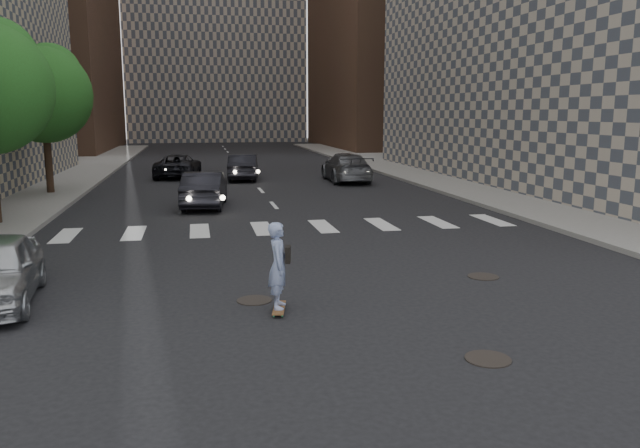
# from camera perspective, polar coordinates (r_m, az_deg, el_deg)

# --- Properties ---
(ground) EXTENTS (160.00, 160.00, 0.00)m
(ground) POSITION_cam_1_polar(r_m,az_deg,el_deg) (11.80, 4.36, -8.14)
(ground) COLOR black
(ground) RESTS_ON ground
(sidewalk_right) EXTENTS (13.00, 80.00, 0.15)m
(sidewalk_right) POSITION_cam_1_polar(r_m,az_deg,el_deg) (35.63, 18.32, 3.82)
(sidewalk_right) COLOR gray
(sidewalk_right) RESTS_ON ground
(tree_c) EXTENTS (4.20, 4.20, 6.60)m
(tree_c) POSITION_cam_1_polar(r_m,az_deg,el_deg) (30.61, -23.85, 11.10)
(tree_c) COLOR #382619
(tree_c) RESTS_ON sidewalk_left
(manhole_a) EXTENTS (0.70, 0.70, 0.02)m
(manhole_a) POSITION_cam_1_polar(r_m,az_deg,el_deg) (10.02, 15.11, -11.82)
(manhole_a) COLOR black
(manhole_a) RESTS_ON ground
(manhole_b) EXTENTS (0.70, 0.70, 0.02)m
(manhole_b) POSITION_cam_1_polar(r_m,az_deg,el_deg) (12.58, -6.02, -6.95)
(manhole_b) COLOR black
(manhole_b) RESTS_ON ground
(manhole_c) EXTENTS (0.70, 0.70, 0.02)m
(manhole_c) POSITION_cam_1_polar(r_m,az_deg,el_deg) (14.75, 14.70, -4.67)
(manhole_c) COLOR black
(manhole_c) RESTS_ON ground
(skateboarder) EXTENTS (0.50, 0.89, 1.72)m
(skateboarder) POSITION_cam_1_polar(r_m,az_deg,el_deg) (11.62, -3.79, -3.80)
(skateboarder) COLOR brown
(skateboarder) RESTS_ON ground
(traffic_car_a) EXTENTS (1.97, 4.43, 1.41)m
(traffic_car_a) POSITION_cam_1_polar(r_m,az_deg,el_deg) (25.05, -10.50, 3.14)
(traffic_car_a) COLOR black
(traffic_car_a) RESTS_ON ground
(traffic_car_b) EXTENTS (2.27, 5.22, 1.50)m
(traffic_car_b) POSITION_cam_1_polar(r_m,az_deg,el_deg) (33.88, 2.42, 5.16)
(traffic_car_b) COLOR #55575C
(traffic_car_b) RESTS_ON ground
(traffic_car_c) EXTENTS (2.84, 5.03, 1.33)m
(traffic_car_c) POSITION_cam_1_polar(r_m,az_deg,el_deg) (36.92, -12.84, 5.20)
(traffic_car_c) COLOR black
(traffic_car_c) RESTS_ON ground
(traffic_car_d) EXTENTS (1.87, 4.01, 1.33)m
(traffic_car_d) POSITION_cam_1_polar(r_m,az_deg,el_deg) (38.78, 2.18, 5.68)
(traffic_car_d) COLOR silver
(traffic_car_d) RESTS_ON ground
(traffic_car_e) EXTENTS (2.00, 4.47, 1.43)m
(traffic_car_e) POSITION_cam_1_polar(r_m,az_deg,el_deg) (35.01, -7.03, 5.20)
(traffic_car_e) COLOR black
(traffic_car_e) RESTS_ON ground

